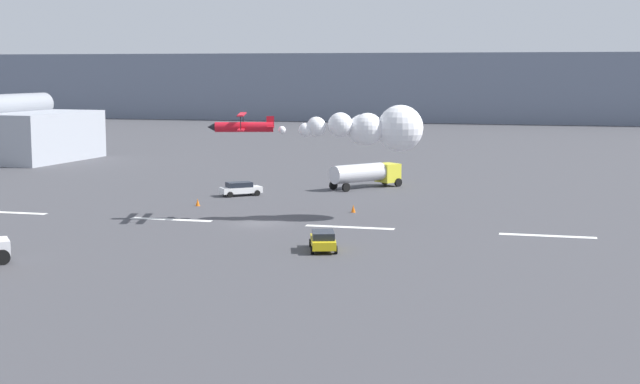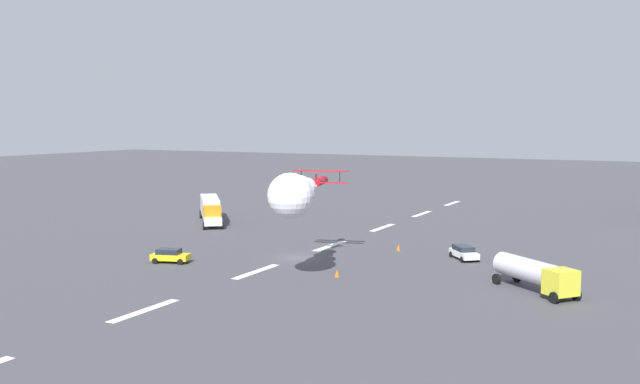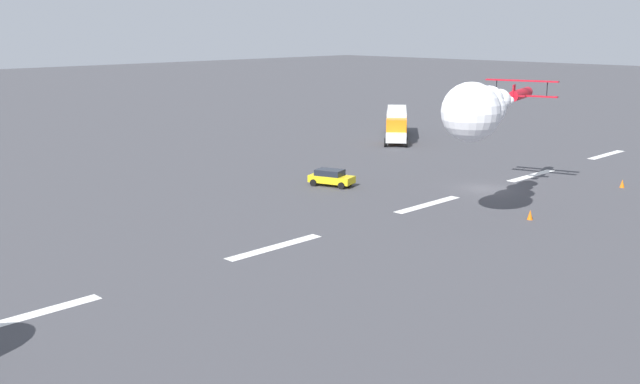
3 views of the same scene
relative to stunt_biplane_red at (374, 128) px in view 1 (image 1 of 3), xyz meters
The scene contains 13 objects.
ground_plane 13.82m from the stunt_biplane_red, 151.04° to the right, with size 440.00×440.00×0.00m, color #424247.
runway_stripe_2 36.46m from the stunt_biplane_red, behind, with size 8.00×0.90×0.01m, color white.
runway_stripe_3 20.63m from the stunt_biplane_red, 163.68° to the right, with size 8.00×0.90×0.01m, color white.
runway_stripe_4 10.04m from the stunt_biplane_red, 101.18° to the right, with size 8.00×0.90×0.01m, color white.
runway_stripe_5 18.83m from the stunt_biplane_red, 18.32° to the right, with size 8.00×0.90×0.01m, color white.
mountain_ridge_distant 162.67m from the stunt_biplane_red, 93.37° to the left, with size 396.00×16.00×17.95m, color slate.
stunt_biplane_red is the anchor object (origin of this frame).
fuel_tanker_truck 23.39m from the stunt_biplane_red, 103.28° to the left, with size 7.70×8.63×2.90m.
followme_car_yellow 17.86m from the stunt_biplane_red, 92.55° to the right, with size 2.97×4.45×1.52m.
airport_staff_sedan 22.26m from the stunt_biplane_red, 145.60° to the left, with size 4.63×4.24×1.52m.
hangar_building 77.72m from the stunt_biplane_red, 147.28° to the left, with size 23.31×20.98×10.07m.
traffic_cone_near 20.85m from the stunt_biplane_red, 169.85° to the left, with size 0.44×0.44×0.75m, color orange.
traffic_cone_far 9.08m from the stunt_biplane_red, 129.06° to the left, with size 0.44×0.44×0.75m, color orange.
Camera 1 is at (26.25, -79.23, 13.93)m, focal length 52.30 mm.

